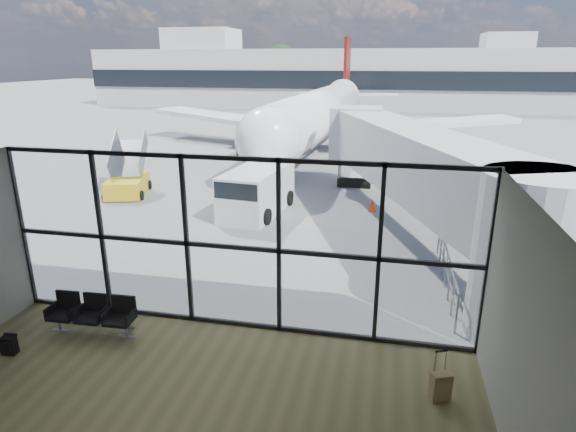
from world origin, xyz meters
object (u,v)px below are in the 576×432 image
at_px(mobile_stairs, 128,183).
at_px(airliner, 321,111).
at_px(backpack, 9,345).
at_px(suitcase, 441,386).
at_px(belt_loader, 254,145).
at_px(seating_row, 93,312).
at_px(service_van, 256,191).

bearing_deg(mobile_stairs, airliner, 48.77).
distance_m(backpack, suitcase, 9.81).
bearing_deg(belt_loader, suitcase, -57.23).
relative_size(backpack, belt_loader, 0.12).
xyz_separation_m(suitcase, mobile_stairs, (-14.39, 13.10, 0.27)).
distance_m(seating_row, service_van, 10.60).
xyz_separation_m(airliner, service_van, (-0.22, -18.53, -1.66)).
bearing_deg(seating_row, mobile_stairs, 113.48).
height_order(seating_row, suitcase, suitcase).
distance_m(backpack, belt_loader, 25.91).
relative_size(seating_row, airliner, 0.07).
bearing_deg(suitcase, backpack, 159.99).
distance_m(suitcase, airliner, 30.79).
distance_m(seating_row, backpack, 1.96).
xyz_separation_m(belt_loader, mobile_stairs, (-3.20, -12.33, 0.02)).
relative_size(suitcase, belt_loader, 0.28).
xyz_separation_m(suitcase, belt_loader, (-11.18, 25.43, 0.26)).
height_order(seating_row, service_van, service_van).
relative_size(airliner, mobile_stairs, 8.84).
height_order(airliner, belt_loader, airliner).
distance_m(airliner, mobile_stairs, 18.56).
relative_size(belt_loader, mobile_stairs, 1.02).
xyz_separation_m(seating_row, suitcase, (8.41, -0.90, -0.22)).
height_order(backpack, service_van, service_van).
xyz_separation_m(backpack, airliner, (2.96, 30.37, 2.46)).
height_order(seating_row, mobile_stairs, mobile_stairs).
distance_m(airliner, service_van, 18.60).
height_order(backpack, airliner, airliner).
relative_size(seating_row, belt_loader, 0.57).
bearing_deg(belt_loader, service_van, -64.60).
relative_size(suitcase, mobile_stairs, 0.28).
distance_m(service_van, mobile_stairs, 7.53).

